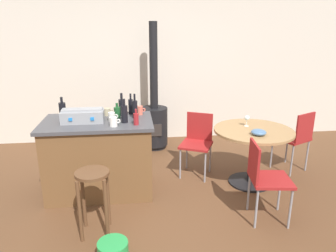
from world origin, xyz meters
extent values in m
plane|color=brown|center=(0.00, 0.00, 0.00)|extent=(8.80, 8.80, 0.00)
cube|color=beige|center=(0.00, 2.55, 1.35)|extent=(8.00, 0.10, 2.70)
cube|color=brown|center=(-0.66, 0.60, 0.44)|extent=(1.23, 0.70, 0.88)
cube|color=#424247|center=(-0.66, 0.60, 0.90)|extent=(1.29, 0.76, 0.04)
cylinder|color=brown|center=(-0.52, -0.13, 0.32)|extent=(0.04, 0.04, 0.64)
cylinder|color=brown|center=(-0.76, -0.13, 0.32)|extent=(0.04, 0.04, 0.64)
cylinder|color=brown|center=(-0.76, -0.37, 0.32)|extent=(0.04, 0.04, 0.64)
cylinder|color=brown|center=(-0.52, -0.37, 0.32)|extent=(0.04, 0.04, 0.64)
cylinder|color=brown|center=(-0.64, -0.25, 0.65)|extent=(0.33, 0.33, 0.03)
cylinder|color=black|center=(1.27, 0.59, 0.01)|extent=(0.55, 0.55, 0.02)
cylinder|color=black|center=(1.27, 0.59, 0.36)|extent=(0.07, 0.07, 0.71)
cylinder|color=#A37A4C|center=(1.27, 0.59, 0.73)|extent=(0.99, 0.99, 0.03)
cube|color=maroon|center=(1.97, 0.93, 0.48)|extent=(0.54, 0.54, 0.03)
cube|color=maroon|center=(2.06, 0.76, 0.68)|extent=(0.33, 0.18, 0.40)
cylinder|color=gray|center=(1.89, 0.71, 0.23)|extent=(0.02, 0.02, 0.46)
cylinder|color=gray|center=(2.20, 0.86, 0.23)|extent=(0.02, 0.02, 0.46)
cylinder|color=gray|center=(2.05, 1.16, 0.23)|extent=(0.02, 0.02, 0.46)
cylinder|color=gray|center=(1.74, 1.01, 0.23)|extent=(0.02, 0.02, 0.46)
cube|color=maroon|center=(0.60, 0.90, 0.45)|extent=(0.53, 0.53, 0.03)
cube|color=maroon|center=(0.68, 1.07, 0.65)|extent=(0.34, 0.17, 0.40)
cylinder|color=gray|center=(0.83, 0.98, 0.22)|extent=(0.02, 0.02, 0.43)
cylinder|color=gray|center=(0.52, 1.12, 0.22)|extent=(0.02, 0.02, 0.43)
cylinder|color=gray|center=(0.37, 0.82, 0.22)|extent=(0.02, 0.02, 0.43)
cylinder|color=gray|center=(0.68, 0.67, 0.22)|extent=(0.02, 0.02, 0.43)
cube|color=maroon|center=(1.16, -0.22, 0.46)|extent=(0.45, 0.45, 0.03)
cube|color=maroon|center=(0.97, -0.19, 0.66)|extent=(0.07, 0.36, 0.40)
cylinder|color=gray|center=(1.01, -0.03, 0.22)|extent=(0.02, 0.02, 0.45)
cylinder|color=gray|center=(0.97, -0.37, 0.22)|extent=(0.02, 0.02, 0.45)
cylinder|color=gray|center=(1.31, -0.41, 0.22)|extent=(0.02, 0.02, 0.45)
cylinder|color=gray|center=(1.35, -0.07, 0.22)|extent=(0.02, 0.02, 0.45)
cylinder|color=black|center=(0.12, 2.02, 0.03)|extent=(0.37, 0.37, 0.06)
cylinder|color=black|center=(0.12, 2.02, 0.38)|extent=(0.44, 0.44, 0.64)
cube|color=#2D2826|center=(0.12, 1.80, 0.38)|extent=(0.20, 0.02, 0.20)
cylinder|color=black|center=(0.12, 2.02, 1.38)|extent=(0.13, 0.13, 1.36)
cube|color=gray|center=(-0.81, 0.56, 0.99)|extent=(0.48, 0.22, 0.14)
cube|color=gray|center=(-0.81, 0.56, 1.07)|extent=(0.45, 0.13, 0.02)
cube|color=blue|center=(-0.93, 0.45, 0.99)|extent=(0.04, 0.01, 0.04)
cube|color=blue|center=(-0.69, 0.45, 0.99)|extent=(0.04, 0.01, 0.04)
cylinder|color=black|center=(-0.33, 0.50, 1.02)|extent=(0.08, 0.08, 0.20)
cylinder|color=black|center=(-0.33, 0.50, 1.16)|extent=(0.03, 0.03, 0.08)
cylinder|color=black|center=(-0.37, 0.81, 1.02)|extent=(0.08, 0.08, 0.20)
cylinder|color=black|center=(-0.37, 0.81, 1.16)|extent=(0.03, 0.03, 0.08)
cylinder|color=maroon|center=(-0.20, 0.39, 0.98)|extent=(0.06, 0.06, 0.13)
cylinder|color=maroon|center=(-0.20, 0.39, 1.07)|extent=(0.02, 0.02, 0.05)
cylinder|color=black|center=(-0.21, 0.68, 1.02)|extent=(0.06, 0.06, 0.21)
cylinder|color=black|center=(-0.21, 0.68, 1.17)|extent=(0.02, 0.02, 0.08)
cylinder|color=black|center=(-0.26, 0.86, 1.01)|extent=(0.06, 0.06, 0.19)
cylinder|color=black|center=(-0.26, 0.86, 1.14)|extent=(0.02, 0.02, 0.07)
cylinder|color=#194C23|center=(-0.42, 0.71, 0.98)|extent=(0.08, 0.08, 0.13)
cylinder|color=#194C23|center=(-0.42, 0.71, 1.07)|extent=(0.03, 0.03, 0.05)
cylinder|color=black|center=(-1.08, 0.81, 1.01)|extent=(0.08, 0.08, 0.18)
cylinder|color=black|center=(-1.08, 0.81, 1.13)|extent=(0.03, 0.03, 0.07)
cylinder|color=tan|center=(-0.55, 0.83, 0.96)|extent=(0.09, 0.09, 0.09)
torus|color=tan|center=(-0.50, 0.83, 0.97)|extent=(0.05, 0.01, 0.05)
cylinder|color=white|center=(-0.45, 0.36, 0.97)|extent=(0.08, 0.08, 0.10)
torus|color=white|center=(-0.40, 0.36, 0.98)|extent=(0.05, 0.01, 0.05)
cylinder|color=white|center=(-0.48, 0.57, 0.97)|extent=(0.08, 0.08, 0.11)
torus|color=white|center=(-0.43, 0.57, 0.98)|extent=(0.05, 0.01, 0.05)
cylinder|color=#DB6651|center=(-0.15, 0.82, 0.97)|extent=(0.07, 0.07, 0.11)
torus|color=#DB6651|center=(-0.10, 0.82, 0.98)|extent=(0.05, 0.01, 0.05)
cylinder|color=silver|center=(1.23, 0.74, 0.74)|extent=(0.06, 0.06, 0.00)
cylinder|color=silver|center=(1.23, 0.74, 0.79)|extent=(0.01, 0.01, 0.08)
ellipsoid|color=silver|center=(1.23, 0.74, 0.85)|extent=(0.07, 0.07, 0.06)
ellipsoid|color=#4C7099|center=(1.24, 0.38, 0.78)|extent=(0.18, 0.18, 0.07)
camera|label=1|loc=(-0.24, -3.01, 1.97)|focal=33.64mm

